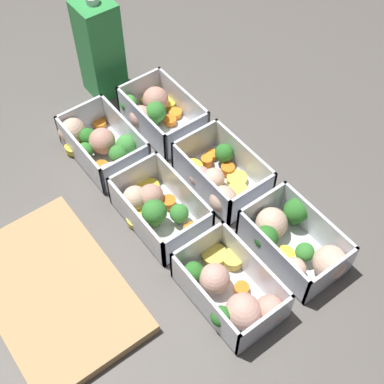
{
  "coord_description": "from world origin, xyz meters",
  "views": [
    {
      "loc": [
        -0.42,
        0.32,
        0.71
      ],
      "look_at": [
        0.0,
        0.0,
        0.02
      ],
      "focal_mm": 50.0,
      "sensor_mm": 36.0,
      "label": 1
    }
  ],
  "objects_px": {
    "container_far_left": "(232,292)",
    "container_far_right": "(98,145)",
    "juice_carton": "(100,49)",
    "container_near_right": "(156,111)",
    "container_far_center": "(156,208)",
    "container_near_center": "(219,178)",
    "container_near_left": "(294,242)"
  },
  "relations": [
    {
      "from": "container_far_center",
      "to": "container_near_right",
      "type": "bearing_deg",
      "value": -34.52
    },
    {
      "from": "juice_carton",
      "to": "container_far_right",
      "type": "bearing_deg",
      "value": 144.87
    },
    {
      "from": "container_near_left",
      "to": "container_far_left",
      "type": "bearing_deg",
      "value": 93.41
    },
    {
      "from": "container_near_center",
      "to": "container_far_left",
      "type": "distance_m",
      "value": 0.21
    },
    {
      "from": "container_near_right",
      "to": "juice_carton",
      "type": "bearing_deg",
      "value": 11.64
    },
    {
      "from": "container_far_right",
      "to": "container_near_right",
      "type": "bearing_deg",
      "value": -85.99
    },
    {
      "from": "container_far_right",
      "to": "container_near_left",
      "type": "bearing_deg",
      "value": -159.27
    },
    {
      "from": "container_near_right",
      "to": "container_far_right",
      "type": "bearing_deg",
      "value": 94.01
    },
    {
      "from": "container_near_right",
      "to": "container_far_left",
      "type": "relative_size",
      "value": 1.01
    },
    {
      "from": "container_near_right",
      "to": "container_far_right",
      "type": "xyz_separation_m",
      "value": [
        -0.01,
        0.13,
        0.0
      ]
    },
    {
      "from": "juice_carton",
      "to": "container_far_center",
      "type": "bearing_deg",
      "value": 162.89
    },
    {
      "from": "container_near_right",
      "to": "juice_carton",
      "type": "height_order",
      "value": "juice_carton"
    },
    {
      "from": "container_near_left",
      "to": "container_far_left",
      "type": "xyz_separation_m",
      "value": [
        -0.01,
        0.13,
        -0.0
      ]
    },
    {
      "from": "container_far_right",
      "to": "container_far_center",
      "type": "bearing_deg",
      "value": -178.82
    },
    {
      "from": "container_near_right",
      "to": "container_far_center",
      "type": "distance_m",
      "value": 0.22
    },
    {
      "from": "container_far_left",
      "to": "container_far_right",
      "type": "distance_m",
      "value": 0.36
    },
    {
      "from": "container_near_left",
      "to": "container_near_right",
      "type": "distance_m",
      "value": 0.36
    },
    {
      "from": "container_near_left",
      "to": "container_far_center",
      "type": "distance_m",
      "value": 0.22
    },
    {
      "from": "container_far_left",
      "to": "container_near_right",
      "type": "bearing_deg",
      "value": -18.41
    },
    {
      "from": "container_near_center",
      "to": "container_far_center",
      "type": "relative_size",
      "value": 0.95
    },
    {
      "from": "container_far_center",
      "to": "container_far_right",
      "type": "xyz_separation_m",
      "value": [
        0.17,
        0.0,
        0.0
      ]
    },
    {
      "from": "container_far_center",
      "to": "container_near_center",
      "type": "bearing_deg",
      "value": -95.3
    },
    {
      "from": "container_near_center",
      "to": "container_far_right",
      "type": "height_order",
      "value": "same"
    },
    {
      "from": "container_near_center",
      "to": "container_far_center",
      "type": "height_order",
      "value": "same"
    },
    {
      "from": "container_near_center",
      "to": "container_far_center",
      "type": "bearing_deg",
      "value": 84.7
    },
    {
      "from": "container_near_center",
      "to": "container_far_center",
      "type": "distance_m",
      "value": 0.12
    },
    {
      "from": "container_near_left",
      "to": "juice_carton",
      "type": "relative_size",
      "value": 0.85
    },
    {
      "from": "container_far_right",
      "to": "juice_carton",
      "type": "relative_size",
      "value": 0.85
    },
    {
      "from": "container_far_center",
      "to": "container_far_right",
      "type": "relative_size",
      "value": 0.95
    },
    {
      "from": "container_near_left",
      "to": "container_far_center",
      "type": "relative_size",
      "value": 1.05
    },
    {
      "from": "container_near_center",
      "to": "juice_carton",
      "type": "xyz_separation_m",
      "value": [
        0.32,
        0.02,
        0.07
      ]
    },
    {
      "from": "container_near_center",
      "to": "container_near_right",
      "type": "relative_size",
      "value": 0.89
    }
  ]
}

